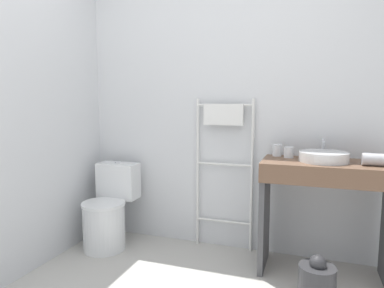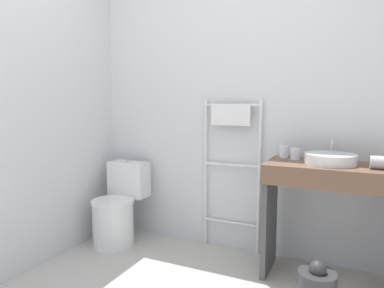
{
  "view_description": "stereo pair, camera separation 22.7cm",
  "coord_description": "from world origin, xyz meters",
  "views": [
    {
      "loc": [
        0.69,
        -1.33,
        1.26
      ],
      "look_at": [
        -0.05,
        0.81,
        0.99
      ],
      "focal_mm": 32.0,
      "sensor_mm": 36.0,
      "label": 1
    },
    {
      "loc": [
        0.9,
        -1.24,
        1.26
      ],
      "look_at": [
        -0.05,
        0.81,
        0.99
      ],
      "focal_mm": 32.0,
      "sensor_mm": 36.0,
      "label": 2
    }
  ],
  "objects": [
    {
      "name": "hair_dryer",
      "position": [
        1.12,
        1.2,
        0.89
      ],
      "size": [
        0.21,
        0.17,
        0.08
      ],
      "color": "#B7B7BC",
      "rests_on": "vanity_counter"
    },
    {
      "name": "cup_near_wall",
      "position": [
        0.45,
        1.41,
        0.89
      ],
      "size": [
        0.07,
        0.07,
        0.09
      ],
      "color": "white",
      "rests_on": "vanity_counter"
    },
    {
      "name": "wall_back",
      "position": [
        0.0,
        1.58,
        1.19
      ],
      "size": [
        2.75,
        0.12,
        2.38
      ],
      "primitive_type": "cube",
      "color": "silver",
      "rests_on": "ground_plane"
    },
    {
      "name": "wall_side",
      "position": [
        -1.31,
        0.76,
        1.19
      ],
      "size": [
        0.12,
        2.24,
        2.38
      ],
      "primitive_type": "cube",
      "color": "silver",
      "rests_on": "ground_plane"
    },
    {
      "name": "vanity_counter",
      "position": [
        0.81,
        1.24,
        0.57
      ],
      "size": [
        0.89,
        0.46,
        0.84
      ],
      "color": "brown",
      "rests_on": "ground_plane"
    },
    {
      "name": "sink_basin",
      "position": [
        0.79,
        1.26,
        0.88
      ],
      "size": [
        0.34,
        0.34,
        0.07
      ],
      "color": "white",
      "rests_on": "vanity_counter"
    },
    {
      "name": "towel_radiator",
      "position": [
        0.0,
        1.47,
        0.92
      ],
      "size": [
        0.5,
        0.06,
        1.3
      ],
      "color": "white",
      "rests_on": "ground_plane"
    },
    {
      "name": "faucet",
      "position": [
        0.79,
        1.44,
        0.94
      ],
      "size": [
        0.02,
        0.1,
        0.14
      ],
      "color": "silver",
      "rests_on": "vanity_counter"
    },
    {
      "name": "trash_bin",
      "position": [
        0.77,
        0.83,
        0.14
      ],
      "size": [
        0.23,
        0.26,
        0.33
      ],
      "color": "#333335",
      "rests_on": "ground_plane"
    },
    {
      "name": "cup_near_edge",
      "position": [
        0.54,
        1.36,
        0.89
      ],
      "size": [
        0.07,
        0.07,
        0.08
      ],
      "color": "white",
      "rests_on": "vanity_counter"
    },
    {
      "name": "toilet",
      "position": [
        -0.96,
        1.18,
        0.31
      ],
      "size": [
        0.37,
        0.52,
        0.73
      ],
      "color": "white",
      "rests_on": "ground_plane"
    }
  ]
}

